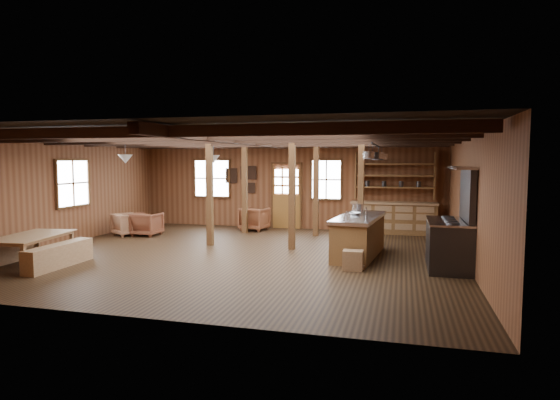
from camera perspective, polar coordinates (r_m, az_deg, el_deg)
name	(u,v)px	position (r m, az deg, el deg)	size (l,w,h in m)	color
room	(240,196)	(10.90, -4.86, 0.53)	(10.04, 9.04, 2.84)	black
ceiling_joists	(242,141)	(11.04, -4.60, 7.24)	(9.80, 8.82, 0.18)	black
timber_posts	(284,190)	(12.73, 0.49, 1.19)	(3.95, 2.35, 2.80)	#401F12
back_door	(286,201)	(15.19, 0.80, -0.16)	(1.02, 0.08, 2.15)	brown
window_back_left	(212,178)	(15.98, -8.28, 2.63)	(1.32, 0.06, 1.32)	white
window_back_right	(326,180)	(14.89, 5.67, 2.49)	(1.02, 0.06, 1.32)	white
window_left	(73,183)	(13.78, -23.96, 1.88)	(0.14, 1.24, 1.32)	white
notice_boards	(243,178)	(15.58, -4.56, 2.75)	(1.08, 0.03, 0.90)	beige
back_counter	(394,214)	(14.53, 13.68, -1.65)	(2.55, 0.60, 2.45)	brown
pendant_lamps	(172,159)	(12.69, -13.00, 4.90)	(1.86, 2.36, 0.66)	#303033
pot_rack	(377,155)	(10.54, 11.74, 5.37)	(0.40, 3.00, 0.34)	#303033
kitchen_island	(359,235)	(11.03, 9.59, -4.29)	(1.14, 2.58, 1.20)	brown
step_stool	(353,260)	(9.66, 8.88, -7.27)	(0.45, 0.32, 0.40)	brown
commercial_range	(452,237)	(10.20, 20.22, -4.21)	(0.87, 1.70, 2.10)	#303033
dining_table	(33,250)	(11.25, -27.89, -5.44)	(1.83, 1.02, 0.64)	olive
bench_wall	(4,253)	(11.78, -30.57, -5.57)	(0.31, 1.64, 0.45)	brown
bench_aisle	(59,256)	(10.84, -25.33, -6.14)	(0.33, 1.76, 0.48)	brown
armchair_a	(147,224)	(14.31, -15.93, -2.84)	(0.73, 0.76, 0.69)	brown
armchair_b	(254,219)	(14.82, -3.13, -2.31)	(0.78, 0.80, 0.73)	brown
armchair_c	(127,224)	(14.54, -18.10, -2.82)	(0.71, 0.73, 0.66)	#8A5C3F
counter_pot	(358,207)	(11.96, 9.45, -0.90)	(0.30, 0.30, 0.18)	silver
bowl	(355,214)	(11.11, 9.14, -1.65)	(0.26, 0.26, 0.06)	silver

